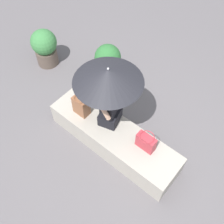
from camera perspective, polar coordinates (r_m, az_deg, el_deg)
ground_plane at (r=4.55m, az=0.37°, el=-6.84°), size 14.00×14.00×0.00m
stone_bench at (r=4.37m, az=0.39°, el=-5.46°), size 2.23×0.62×0.42m
person_seated at (r=3.99m, az=-0.42°, el=1.49°), size 0.37×0.51×0.90m
parasol at (r=3.52m, az=-0.80°, el=7.61°), size 0.96×0.96×1.14m
handbag_black at (r=3.95m, az=7.13°, el=-6.26°), size 0.29×0.22×0.28m
tote_bag_canvas at (r=4.28m, az=-6.48°, el=1.36°), size 0.25×0.19×0.36m
planter_near at (r=5.08m, az=-0.89°, el=10.11°), size 0.48×0.48×0.86m
planter_far at (r=5.66m, az=-13.90°, el=13.13°), size 0.51×0.51×0.78m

